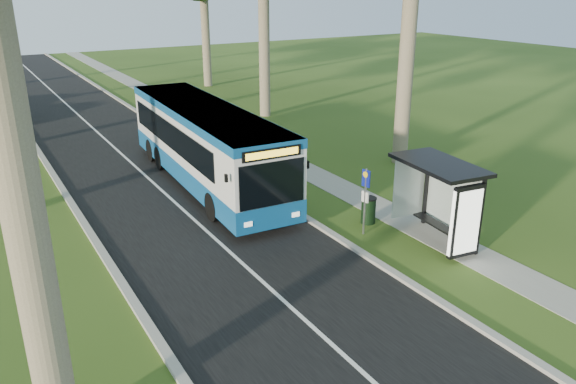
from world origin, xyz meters
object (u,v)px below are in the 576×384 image
bus (206,145)px  litter_bin (368,210)px  bus_stop_sign (365,194)px  bus_shelter (451,190)px

bus → litter_bin: 7.57m
bus → bus_stop_sign: size_ratio=5.37×
bus_stop_sign → bus_shelter: bus_shelter is taller
litter_bin → bus_stop_sign: bearing=-137.3°
bus_stop_sign → bus_shelter: 2.74m
bus → bus_shelter: size_ratio=3.74×
bus_shelter → litter_bin: 3.26m
bus_stop_sign → bus_shelter: size_ratio=0.70×
bus_shelter → litter_bin: bus_shelter is taller
bus → litter_bin: bearing=-61.3°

